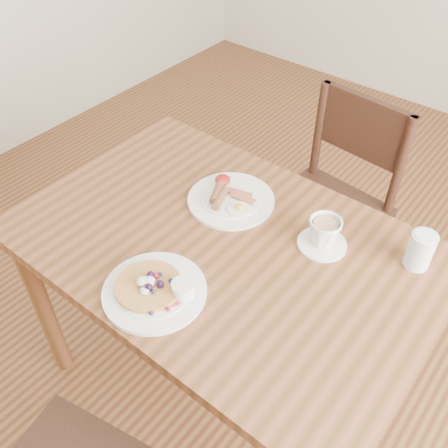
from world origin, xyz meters
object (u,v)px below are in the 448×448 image
Objects in this scene: chair_far at (332,199)px; breakfast_plate at (230,198)px; dining_table at (224,265)px; water_glass at (420,250)px; teacup_saucer at (324,234)px; pancake_plate at (156,289)px.

chair_far reaches higher than breakfast_plate.
dining_table is 11.17× the size of water_glass.
water_glass is at bearing 29.48° from dining_table.
teacup_saucer is at bearing -157.90° from water_glass.
chair_far is 0.66m from water_glass.
breakfast_plate is 1.93× the size of teacup_saucer.
pancake_plate is (-0.04, -0.90, 0.27)m from chair_far.
breakfast_plate reaches higher than dining_table.
dining_table is 0.55m from water_glass.
dining_table is 0.28m from pancake_plate.
teacup_saucer is (0.20, -0.49, 0.30)m from chair_far.
water_glass reaches higher than breakfast_plate.
breakfast_plate is (-0.10, 0.15, 0.11)m from dining_table.
breakfast_plate is at bearing -177.83° from teacup_saucer.
dining_table is at bearing -143.76° from teacup_saucer.
pancake_plate reaches higher than breakfast_plate.
chair_far reaches higher than water_glass.
dining_table is 0.67m from chair_far.
pancake_plate is at bearing -120.22° from teacup_saucer.
pancake_plate is at bearing -79.01° from breakfast_plate.
chair_far is 8.19× the size of water_glass.
breakfast_plate is 2.51× the size of water_glass.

